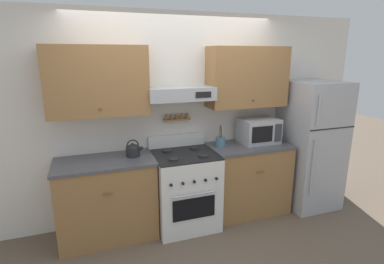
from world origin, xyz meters
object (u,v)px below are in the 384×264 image
at_px(stove_range, 185,189).
at_px(utensil_crock, 220,142).
at_px(refrigerator, 310,145).
at_px(tea_kettle, 133,150).
at_px(microwave, 259,131).

distance_m(stove_range, utensil_crock, 0.74).
xyz_separation_m(refrigerator, tea_kettle, (-2.38, 0.11, 0.15)).
height_order(tea_kettle, utensil_crock, utensil_crock).
xyz_separation_m(stove_range, tea_kettle, (-0.59, 0.09, 0.54)).
bearing_deg(tea_kettle, refrigerator, -2.69).
height_order(refrigerator, microwave, refrigerator).
bearing_deg(microwave, stove_range, -174.40).
bearing_deg(microwave, refrigerator, -9.90).
bearing_deg(tea_kettle, stove_range, -8.30).
xyz_separation_m(stove_range, utensil_crock, (0.50, 0.09, 0.53)).
distance_m(microwave, utensil_crock, 0.56).
xyz_separation_m(tea_kettle, microwave, (1.64, 0.02, 0.08)).
bearing_deg(refrigerator, stove_range, 179.15).
relative_size(stove_range, microwave, 2.22).
bearing_deg(microwave, tea_kettle, -179.38).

